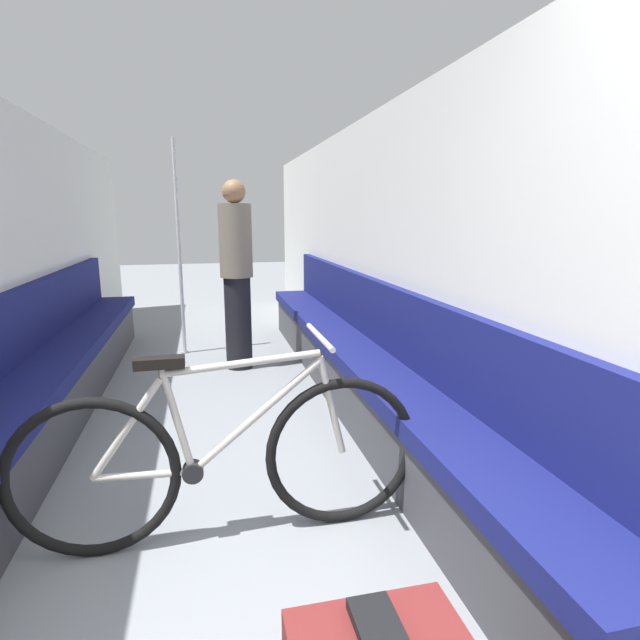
# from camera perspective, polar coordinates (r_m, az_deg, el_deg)

# --- Properties ---
(wall_right) EXTENTS (0.10, 9.23, 2.19)m
(wall_right) POSITION_cam_1_polar(r_m,az_deg,el_deg) (3.73, 8.06, 6.67)
(wall_right) COLOR silver
(wall_right) RESTS_ON ground
(bench_seat_row_left) EXTENTS (0.43, 5.35, 0.95)m
(bench_seat_row_left) POSITION_cam_1_polar(r_m,az_deg,el_deg) (3.79, -28.87, -6.57)
(bench_seat_row_left) COLOR #3D3D42
(bench_seat_row_left) RESTS_ON ground
(bench_seat_row_right) EXTENTS (0.43, 5.35, 0.95)m
(bench_seat_row_right) POSITION_cam_1_polar(r_m,az_deg,el_deg) (3.80, 4.31, -5.03)
(bench_seat_row_right) COLOR #3D3D42
(bench_seat_row_right) RESTS_ON ground
(bicycle) EXTENTS (1.79, 0.46, 0.92)m
(bicycle) POSITION_cam_1_polar(r_m,az_deg,el_deg) (2.30, -10.97, -15.37)
(bicycle) COLOR black
(bicycle) RESTS_ON ground
(grab_pole_near) EXTENTS (0.08, 0.08, 2.17)m
(grab_pole_near) POSITION_cam_1_polar(r_m,az_deg,el_deg) (5.30, -15.77, 7.45)
(grab_pole_near) COLOR gray
(grab_pole_near) RESTS_ON ground
(passenger_standing) EXTENTS (0.30, 0.30, 1.74)m
(passenger_standing) POSITION_cam_1_polar(r_m,az_deg,el_deg) (4.67, -9.50, 5.27)
(passenger_standing) COLOR black
(passenger_standing) RESTS_ON ground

